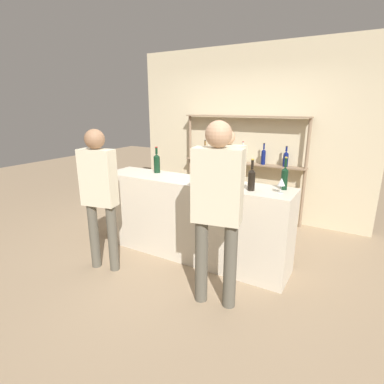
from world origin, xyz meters
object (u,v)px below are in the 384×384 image
counter_bottle_0 (157,163)px  counter_bottle_2 (252,179)px  counter_bottle_1 (284,177)px  wine_glass (281,182)px  customer_right (217,202)px  server_behind_counter (226,177)px  customer_left (99,189)px

counter_bottle_0 → counter_bottle_2: 1.40m
counter_bottle_0 → counter_bottle_2: bearing=-8.5°
counter_bottle_1 → wine_glass: counter_bottle_1 is taller
customer_right → counter_bottle_2: bearing=-19.1°
counter_bottle_2 → wine_glass: size_ratio=2.10×
wine_glass → server_behind_counter: size_ratio=0.10×
counter_bottle_2 → server_behind_counter: server_behind_counter is taller
counter_bottle_0 → counter_bottle_2: counter_bottle_0 is taller
customer_right → wine_glass: bearing=-40.4°
wine_glass → customer_right: customer_right is taller
counter_bottle_1 → customer_left: (-1.80, -0.92, -0.16)m
counter_bottle_1 → customer_right: 0.94m
counter_bottle_2 → wine_glass: bearing=9.7°
customer_right → counter_bottle_1: bearing=-35.0°
counter_bottle_2 → customer_left: 1.67m
customer_left → counter_bottle_2: bearing=-76.9°
counter_bottle_0 → wine_glass: (1.68, -0.15, -0.02)m
counter_bottle_0 → server_behind_counter: server_behind_counter is taller
counter_bottle_1 → customer_left: bearing=-153.0°
counter_bottle_2 → server_behind_counter: size_ratio=0.22×
counter_bottle_1 → counter_bottle_2: counter_bottle_1 is taller
counter_bottle_2 → customer_left: (-1.51, -0.70, -0.16)m
counter_bottle_0 → wine_glass: counter_bottle_0 is taller
counter_bottle_0 → counter_bottle_1: counter_bottle_1 is taller
wine_glass → counter_bottle_0: bearing=174.7°
counter_bottle_0 → server_behind_counter: size_ratio=0.22×
counter_bottle_0 → customer_left: 0.93m
counter_bottle_0 → server_behind_counter: 1.00m
customer_right → counter_bottle_0: bearing=45.7°
server_behind_counter → wine_glass: bearing=52.4°
server_behind_counter → customer_left: bearing=-26.4°
wine_glass → customer_left: size_ratio=0.10×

